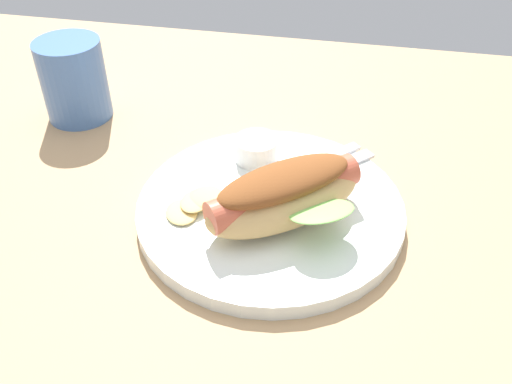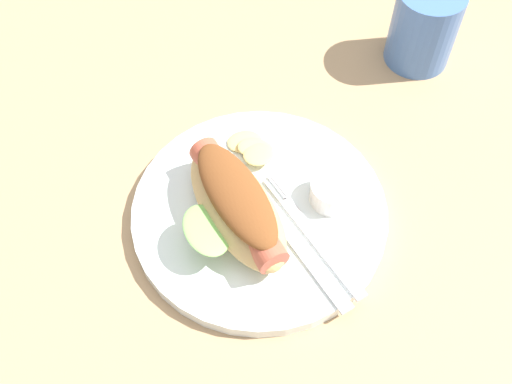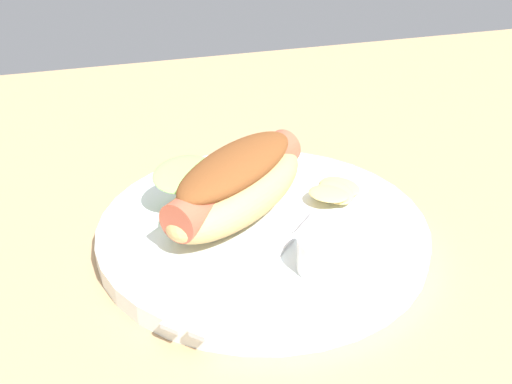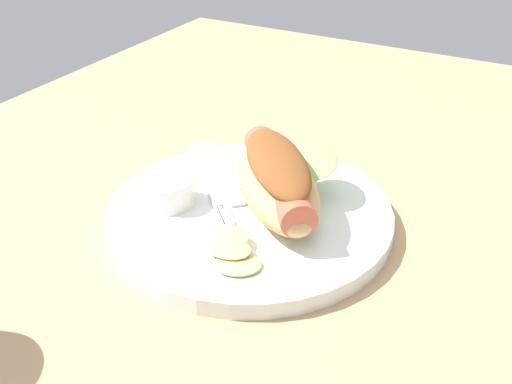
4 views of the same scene
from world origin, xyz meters
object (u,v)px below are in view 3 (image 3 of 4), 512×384
Objects in this scene: knife at (226,272)px; fork at (257,270)px; sauce_ramekin at (333,253)px; plate at (263,232)px; hot_dog at (236,183)px; chips_pile at (334,190)px.

fork is at bearing -54.39° from knife.
sauce_ramekin is 5.49cm from fork.
sauce_ramekin is (-3.04, 6.99, 2.08)cm from plate.
fork reaches higher than plate.
sauce_ramekin is at bearing -102.75° from hot_dog.
knife is 2.08× the size of chips_pile.
plate is 7.21cm from knife.
sauce_ramekin reaches higher than plate.
hot_dog reaches higher than fork.
fork is 0.91× the size of knife.
knife is at bearing 51.87° from plate.
hot_dog is at bearing -48.69° from plate.
sauce_ramekin is 0.35× the size of knife.
hot_dog is at bearing -62.06° from sauce_ramekin.
hot_dog is 8.37cm from fork.
hot_dog is 3.53× the size of sauce_ramekin.
chips_pile is at bearing -161.23° from plate.
chips_pile is (-7.06, -2.40, 1.40)cm from plate.
sauce_ramekin is at bearing 113.54° from plate.
fork is 2.20cm from knife.
chips_pile is at bearing -9.27° from knife.
plate is 4.45cm from hot_dog.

